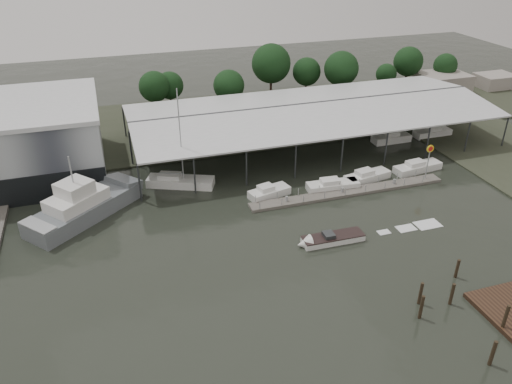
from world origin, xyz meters
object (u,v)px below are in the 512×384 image
object	(u,v)px
grey_trawler	(85,205)
white_sailboat	(179,181)
shell_fuel_sign	(429,156)
speedboat_underway	(328,239)

from	to	relation	value
grey_trawler	white_sailboat	distance (m)	13.35
grey_trawler	white_sailboat	bearing A→B (deg)	-20.36
shell_fuel_sign	white_sailboat	bearing A→B (deg)	164.54
speedboat_underway	shell_fuel_sign	bearing A→B (deg)	-152.50
grey_trawler	white_sailboat	world-z (taller)	white_sailboat
shell_fuel_sign	white_sailboat	distance (m)	34.85
white_sailboat	speedboat_underway	world-z (taller)	white_sailboat
grey_trawler	white_sailboat	xyz separation A→B (m)	(12.55, 4.45, -0.92)
shell_fuel_sign	grey_trawler	distance (m)	46.30
speedboat_underway	white_sailboat	bearing A→B (deg)	-53.25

